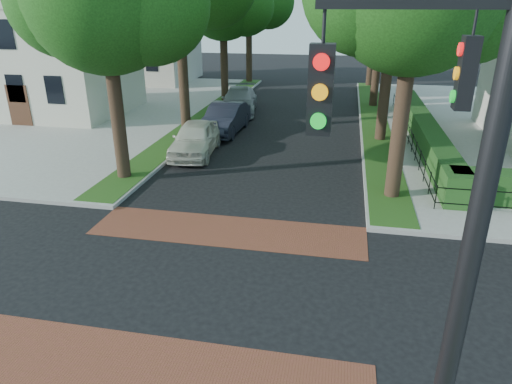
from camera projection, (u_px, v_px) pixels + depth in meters
ground at (198, 285)px, 12.14m from camera, size 120.00×120.00×0.00m
sidewalk_nw at (19, 107)px, 32.79m from camera, size 30.00×30.00×0.15m
crosswalk_far at (228, 231)px, 15.04m from camera, size 9.00×2.20×0.01m
crosswalk_near at (150, 374)px, 9.24m from camera, size 9.00×2.20×0.01m
grass_strip_ne at (374, 121)px, 28.45m from camera, size 1.60×29.80×0.02m
grass_strip_nw at (208, 114)px, 30.36m from camera, size 1.60×29.80×0.02m
tree_right_far at (384, 4)px, 30.48m from camera, size 7.25×6.23×9.74m
tree_left_far at (225, 1)px, 32.34m from camera, size 7.00×6.02×9.86m
hedge_main_road at (424, 130)px, 24.10m from camera, size 1.00×18.00×1.20m
fence_main_road at (408, 132)px, 24.30m from camera, size 0.06×18.00×0.90m
house_left_near at (49, 36)px, 29.27m from camera, size 10.00×9.00×10.14m
house_left_far at (141, 26)px, 41.97m from camera, size 10.00×9.00×10.14m
traffic_signal at (456, 205)px, 5.48m from camera, size 2.17×2.00×8.00m
parked_car_front at (195, 138)px, 22.39m from camera, size 2.34×4.95×1.64m
parked_car_middle at (225, 118)px, 26.18m from camera, size 1.96×5.15×1.68m
parked_car_rear at (239, 101)px, 31.11m from camera, size 3.11×5.92×1.64m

